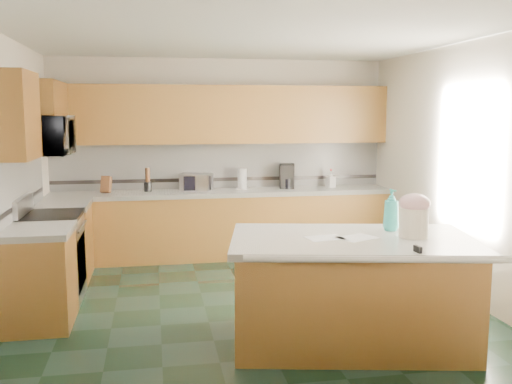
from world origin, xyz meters
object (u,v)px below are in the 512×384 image
object	(u,v)px
coffee_maker	(287,176)
toaster_oven	(196,182)
treat_jar	(414,222)
island_top	(352,241)
knife_block	(106,185)
soap_bottle_island	(391,210)
island_base	(351,294)

from	to	relation	value
coffee_maker	toaster_oven	bearing A→B (deg)	-167.21
treat_jar	toaster_oven	xyz separation A→B (m)	(-1.58, 3.25, -0.01)
toaster_oven	island_top	bearing A→B (deg)	-50.93
knife_block	coffee_maker	xyz separation A→B (m)	(2.45, 0.03, 0.06)
toaster_oven	soap_bottle_island	bearing A→B (deg)	-42.47
coffee_maker	knife_block	bearing A→B (deg)	-167.87
soap_bottle_island	toaster_oven	xyz separation A→B (m)	(-1.51, 2.95, -0.07)
island_base	toaster_oven	distance (m)	3.41
island_top	soap_bottle_island	world-z (taller)	soap_bottle_island
knife_block	toaster_oven	bearing A→B (deg)	15.56
island_top	treat_jar	bearing A→B (deg)	2.77
treat_jar	soap_bottle_island	size ratio (longest dim) A/B	0.68
island_base	treat_jar	distance (m)	0.81
island_top	toaster_oven	xyz separation A→B (m)	(-1.07, 3.18, 0.15)
island_top	treat_jar	xyz separation A→B (m)	(0.51, -0.08, 0.16)
knife_block	coffee_maker	bearing A→B (deg)	16.26
island_top	coffee_maker	xyz separation A→B (m)	(0.19, 3.21, 0.20)
toaster_oven	coffee_maker	size ratio (longest dim) A/B	1.17
island_base	coffee_maker	distance (m)	3.28
coffee_maker	treat_jar	bearing A→B (deg)	-72.99
island_top	toaster_oven	size ratio (longest dim) A/B	5.09
island_top	coffee_maker	distance (m)	3.22
island_top	knife_block	bearing A→B (deg)	136.73
island_base	soap_bottle_island	xyz separation A→B (m)	(0.44, 0.22, 0.68)
island_base	island_top	distance (m)	0.46
soap_bottle_island	toaster_oven	bearing A→B (deg)	111.97
island_base	toaster_oven	size ratio (longest dim) A/B	4.84
island_top	knife_block	size ratio (longest dim) A/B	9.41
treat_jar	coffee_maker	size ratio (longest dim) A/B	0.74
soap_bottle_island	coffee_maker	world-z (taller)	soap_bottle_island
island_top	soap_bottle_island	bearing A→B (deg)	38.17
treat_jar	soap_bottle_island	world-z (taller)	soap_bottle_island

